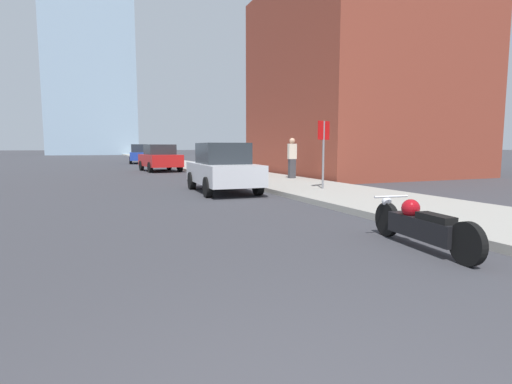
{
  "coord_description": "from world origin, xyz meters",
  "views": [
    {
      "loc": [
        -0.87,
        -1.3,
        1.51
      ],
      "look_at": [
        1.44,
        4.32,
        0.82
      ],
      "focal_mm": 28.0,
      "sensor_mm": 36.0,
      "label": 1
    }
  ],
  "objects_px": {
    "motorcycle": "(420,225)",
    "parked_car_silver": "(223,168)",
    "stop_sign": "(324,143)",
    "parked_car_red": "(160,158)",
    "parked_car_blue": "(139,154)",
    "pedestrian": "(292,158)"
  },
  "relations": [
    {
      "from": "parked_car_silver",
      "to": "parked_car_red",
      "type": "height_order",
      "value": "parked_car_red"
    },
    {
      "from": "parked_car_red",
      "to": "motorcycle",
      "type": "bearing_deg",
      "value": -93.96
    },
    {
      "from": "pedestrian",
      "to": "parked_car_blue",
      "type": "bearing_deg",
      "value": 100.03
    },
    {
      "from": "stop_sign",
      "to": "pedestrian",
      "type": "xyz_separation_m",
      "value": [
        1.09,
        4.28,
        -0.59
      ]
    },
    {
      "from": "motorcycle",
      "to": "stop_sign",
      "type": "height_order",
      "value": "stop_sign"
    },
    {
      "from": "parked_car_red",
      "to": "pedestrian",
      "type": "distance_m",
      "value": 10.63
    },
    {
      "from": "motorcycle",
      "to": "stop_sign",
      "type": "distance_m",
      "value": 7.31
    },
    {
      "from": "parked_car_red",
      "to": "parked_car_blue",
      "type": "bearing_deg",
      "value": 83.84
    },
    {
      "from": "parked_car_red",
      "to": "stop_sign",
      "type": "distance_m",
      "value": 14.42
    },
    {
      "from": "parked_car_silver",
      "to": "pedestrian",
      "type": "height_order",
      "value": "pedestrian"
    },
    {
      "from": "stop_sign",
      "to": "pedestrian",
      "type": "relative_size",
      "value": 1.26
    },
    {
      "from": "parked_car_red",
      "to": "pedestrian",
      "type": "bearing_deg",
      "value": -72.53
    },
    {
      "from": "motorcycle",
      "to": "pedestrian",
      "type": "bearing_deg",
      "value": 79.07
    },
    {
      "from": "motorcycle",
      "to": "parked_car_silver",
      "type": "height_order",
      "value": "parked_car_silver"
    },
    {
      "from": "motorcycle",
      "to": "parked_car_silver",
      "type": "bearing_deg",
      "value": 100.26
    },
    {
      "from": "parked_car_red",
      "to": "stop_sign",
      "type": "xyz_separation_m",
      "value": [
        3.06,
        -14.07,
        0.82
      ]
    },
    {
      "from": "parked_car_silver",
      "to": "parked_car_blue",
      "type": "xyz_separation_m",
      "value": [
        0.04,
        25.41,
        0.04
      ]
    },
    {
      "from": "parked_car_silver",
      "to": "motorcycle",
      "type": "bearing_deg",
      "value": -84.68
    },
    {
      "from": "parked_car_silver",
      "to": "parked_car_blue",
      "type": "distance_m",
      "value": 25.41
    },
    {
      "from": "motorcycle",
      "to": "parked_car_blue",
      "type": "distance_m",
      "value": 33.67
    },
    {
      "from": "motorcycle",
      "to": "parked_car_red",
      "type": "height_order",
      "value": "parked_car_red"
    },
    {
      "from": "parked_car_silver",
      "to": "stop_sign",
      "type": "xyz_separation_m",
      "value": [
        2.96,
        -1.51,
        0.84
      ]
    }
  ]
}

